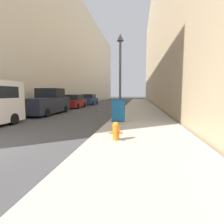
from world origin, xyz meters
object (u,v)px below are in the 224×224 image
(fire_hydrant, at_px, (116,131))
(parked_sedan_far, at_px, (89,100))
(lamppost, at_px, (120,65))
(parked_sedan_near, at_px, (75,102))
(trash_bin, at_px, (118,110))
(pickup_truck, at_px, (46,103))

(fire_hydrant, height_order, parked_sedan_far, parked_sedan_far)
(fire_hydrant, relative_size, lamppost, 0.11)
(fire_hydrant, bearing_deg, parked_sedan_far, 108.57)
(parked_sedan_near, relative_size, parked_sedan_far, 0.93)
(trash_bin, bearing_deg, fire_hydrant, -84.54)
(lamppost, distance_m, parked_sedan_near, 10.16)
(fire_hydrant, height_order, trash_bin, trash_bin)
(pickup_truck, distance_m, parked_sedan_near, 6.45)
(trash_bin, distance_m, lamppost, 4.27)
(trash_bin, height_order, parked_sedan_near, parked_sedan_near)
(trash_bin, bearing_deg, parked_sedan_far, 111.56)
(lamppost, height_order, parked_sedan_far, lamppost)
(pickup_truck, bearing_deg, parked_sedan_near, 89.21)
(trash_bin, bearing_deg, pickup_truck, 149.77)
(fire_hydrant, distance_m, parked_sedan_far, 21.85)
(lamppost, bearing_deg, parked_sedan_near, 130.91)
(pickup_truck, bearing_deg, trash_bin, -30.23)
(lamppost, distance_m, pickup_truck, 7.10)
(fire_hydrant, relative_size, parked_sedan_far, 0.14)
(pickup_truck, height_order, parked_sedan_near, pickup_truck)
(fire_hydrant, xyz_separation_m, pickup_truck, (-7.05, 7.97, 0.45))
(trash_bin, distance_m, pickup_truck, 7.71)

